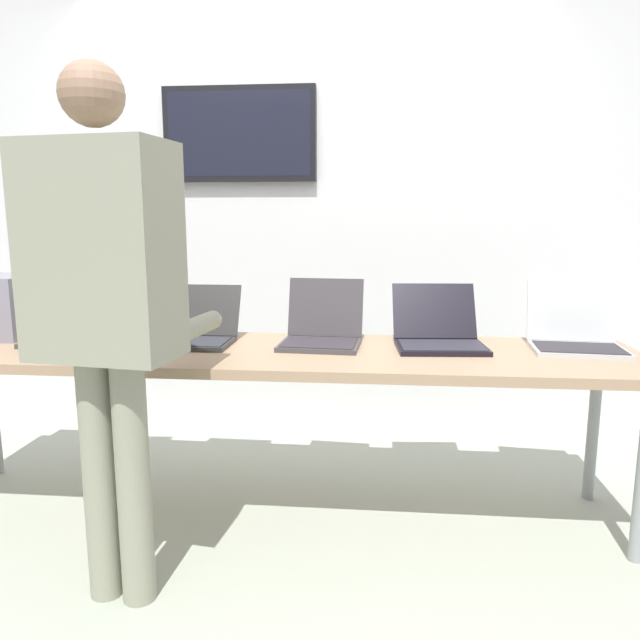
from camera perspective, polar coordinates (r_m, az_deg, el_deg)
name	(u,v)px	position (r m, az deg, el deg)	size (l,w,h in m)	color
ground	(270,514)	(2.73, -4.88, -18.34)	(8.00, 8.00, 0.04)	#9BA493
back_wall	(299,194)	(3.52, -2.04, 12.15)	(8.00, 0.11, 2.80)	silver
workbench	(268,360)	(2.47, -5.12, -3.90)	(3.07, 0.70, 0.73)	#997C5E
laptop_station_0	(72,327)	(2.84, -23.08, -0.68)	(0.33, 0.36, 0.25)	#35383A
laptop_station_1	(192,330)	(2.63, -12.34, -0.95)	(0.37, 0.36, 0.24)	#272725
laptop_station_2	(322,330)	(2.53, 0.19, -0.98)	(0.36, 0.36, 0.27)	#3C393C
laptop_station_3	(438,333)	(2.55, 11.45, -1.22)	(0.39, 0.42, 0.25)	black
laptop_station_4	(575,334)	(2.67, 23.63, -1.29)	(0.39, 0.36, 0.27)	#B2B7B4
person	(106,291)	(1.94, -20.15, 2.72)	(0.49, 0.63, 1.72)	gray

